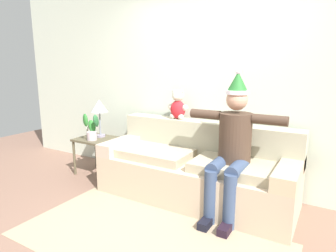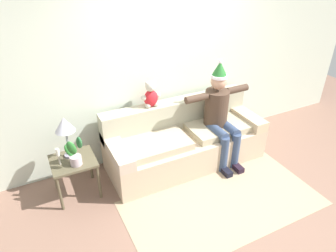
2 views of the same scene
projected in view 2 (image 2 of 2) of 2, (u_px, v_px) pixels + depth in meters
name	position (u px, v px, depth m)	size (l,w,h in m)	color
ground_plane	(223.00, 203.00, 3.88)	(10.00, 10.00, 0.00)	#836050
back_wall	(169.00, 64.00, 4.40)	(7.00, 0.10, 2.70)	silver
couch	(184.00, 141.00, 4.51)	(2.29, 0.87, 0.88)	#C2AA8E
person_seated	(220.00, 112.00, 4.34)	(1.02, 0.77, 1.53)	#483428
teddy_bear	(151.00, 95.00, 4.20)	(0.29, 0.17, 0.38)	red
side_table	(74.00, 165.00, 3.83)	(0.54, 0.49, 0.53)	brown
table_lamp	(65.00, 126.00, 3.65)	(0.24, 0.24, 0.55)	gray
potted_plant	(74.00, 153.00, 3.63)	(0.25, 0.25, 0.39)	#BEAAB2
candle_tall	(58.00, 154.00, 3.64)	(0.04, 0.04, 0.23)	beige
area_rug	(223.00, 203.00, 3.88)	(2.47, 1.26, 0.01)	tan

